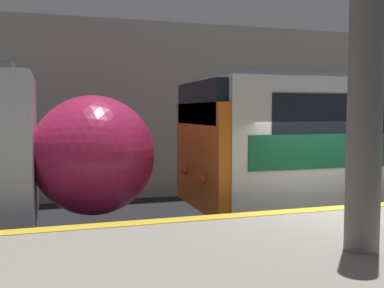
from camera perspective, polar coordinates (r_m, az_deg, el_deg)
The scene contains 3 objects.
ground_plane at distance 8.69m, azimuth 18.16°, elevation -14.11°, with size 120.00×120.00×0.00m, color black.
station_rear_barrier at distance 14.58m, azimuth 2.06°, elevation 4.31°, with size 50.00×0.15×5.48m.
support_pillar_near at distance 5.70m, azimuth 21.21°, elevation 8.03°, with size 0.41×0.41×4.16m.
Camera 1 is at (-4.85, -6.70, 2.69)m, focal length 42.00 mm.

